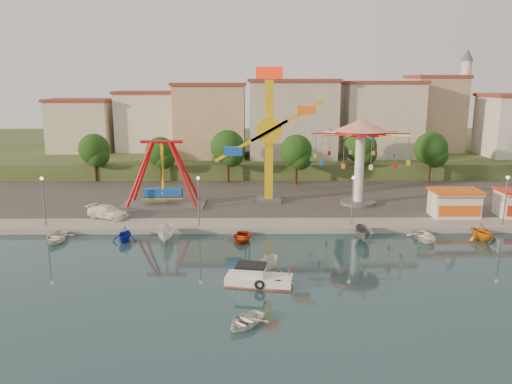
{
  "coord_description": "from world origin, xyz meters",
  "views": [
    {
      "loc": [
        -2.59,
        -37.28,
        15.44
      ],
      "look_at": [
        -2.04,
        14.0,
        4.0
      ],
      "focal_mm": 35.0,
      "sensor_mm": 36.0,
      "label": 1
    }
  ],
  "objects_px": {
    "pirate_ship_ride": "(163,175)",
    "rowboat_a": "(276,277)",
    "van": "(108,212)",
    "wave_swinger": "(360,143)",
    "skiff": "(265,267)",
    "cabin_motorboat": "(257,279)",
    "kamikaze_tower": "(273,140)"
  },
  "relations": [
    {
      "from": "pirate_ship_ride",
      "to": "skiff",
      "type": "xyz_separation_m",
      "value": [
        11.7,
        -20.96,
        -3.7
      ]
    },
    {
      "from": "pirate_ship_ride",
      "to": "skiff",
      "type": "bearing_deg",
      "value": -60.84
    },
    {
      "from": "pirate_ship_ride",
      "to": "van",
      "type": "relative_size",
      "value": 2.07
    },
    {
      "from": "van",
      "to": "rowboat_a",
      "type": "bearing_deg",
      "value": -110.28
    },
    {
      "from": "cabin_motorboat",
      "to": "skiff",
      "type": "distance_m",
      "value": 2.18
    },
    {
      "from": "pirate_ship_ride",
      "to": "cabin_motorboat",
      "type": "distance_m",
      "value": 25.87
    },
    {
      "from": "cabin_motorboat",
      "to": "van",
      "type": "height_order",
      "value": "van"
    },
    {
      "from": "rowboat_a",
      "to": "van",
      "type": "relative_size",
      "value": 0.83
    },
    {
      "from": "pirate_ship_ride",
      "to": "kamikaze_tower",
      "type": "distance_m",
      "value": 13.95
    },
    {
      "from": "kamikaze_tower",
      "to": "wave_swinger",
      "type": "distance_m",
      "value": 10.55
    },
    {
      "from": "kamikaze_tower",
      "to": "rowboat_a",
      "type": "bearing_deg",
      "value": -91.7
    },
    {
      "from": "wave_swinger",
      "to": "rowboat_a",
      "type": "xyz_separation_m",
      "value": [
        -11.2,
        -22.9,
        -7.78
      ]
    },
    {
      "from": "wave_swinger",
      "to": "skiff",
      "type": "distance_m",
      "value": 25.7
    },
    {
      "from": "skiff",
      "to": "van",
      "type": "relative_size",
      "value": 0.75
    },
    {
      "from": "cabin_motorboat",
      "to": "rowboat_a",
      "type": "height_order",
      "value": "cabin_motorboat"
    },
    {
      "from": "kamikaze_tower",
      "to": "rowboat_a",
      "type": "xyz_separation_m",
      "value": [
        -0.71,
        -24.04,
        -7.92
      ]
    },
    {
      "from": "rowboat_a",
      "to": "skiff",
      "type": "height_order",
      "value": "skiff"
    },
    {
      "from": "pirate_ship_ride",
      "to": "rowboat_a",
      "type": "bearing_deg",
      "value": -60.75
    },
    {
      "from": "kamikaze_tower",
      "to": "skiff",
      "type": "height_order",
      "value": "kamikaze_tower"
    },
    {
      "from": "cabin_motorboat",
      "to": "van",
      "type": "xyz_separation_m",
      "value": [
        -16.29,
        17.38,
        0.82
      ]
    },
    {
      "from": "kamikaze_tower",
      "to": "skiff",
      "type": "xyz_separation_m",
      "value": [
        -1.59,
        -22.56,
        -7.64
      ]
    },
    {
      "from": "wave_swinger",
      "to": "rowboat_a",
      "type": "bearing_deg",
      "value": -116.06
    },
    {
      "from": "pirate_ship_ride",
      "to": "wave_swinger",
      "type": "distance_m",
      "value": 24.08
    },
    {
      "from": "kamikaze_tower",
      "to": "skiff",
      "type": "bearing_deg",
      "value": -94.02
    },
    {
      "from": "wave_swinger",
      "to": "van",
      "type": "height_order",
      "value": "wave_swinger"
    },
    {
      "from": "cabin_motorboat",
      "to": "skiff",
      "type": "bearing_deg",
      "value": 83.08
    },
    {
      "from": "wave_swinger",
      "to": "rowboat_a",
      "type": "height_order",
      "value": "wave_swinger"
    },
    {
      "from": "kamikaze_tower",
      "to": "wave_swinger",
      "type": "xyz_separation_m",
      "value": [
        10.49,
        -1.14,
        -0.15
      ]
    },
    {
      "from": "skiff",
      "to": "pirate_ship_ride",
      "type": "bearing_deg",
      "value": 149.93
    },
    {
      "from": "wave_swinger",
      "to": "rowboat_a",
      "type": "relative_size",
      "value": 2.88
    },
    {
      "from": "pirate_ship_ride",
      "to": "rowboat_a",
      "type": "xyz_separation_m",
      "value": [
        12.57,
        -22.45,
        -3.98
      ]
    },
    {
      "from": "skiff",
      "to": "kamikaze_tower",
      "type": "bearing_deg",
      "value": 116.75
    }
  ]
}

